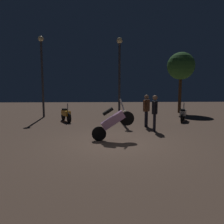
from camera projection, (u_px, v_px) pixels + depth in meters
ground_plane at (117, 143)px, 7.98m from camera, size 40.00×40.00×0.00m
motorcycle_pink_foreground at (113, 122)px, 8.25m from camera, size 1.66×0.37×1.63m
motorcycle_white_parked_left at (183, 114)px, 12.79m from camera, size 0.83×1.53×1.11m
motorcycle_orange_parked_right at (66, 114)px, 12.71m from camera, size 0.86×1.52×1.11m
person_rider_beside at (155, 110)px, 9.93m from camera, size 0.34×0.66×1.69m
person_bystander_far at (146, 108)px, 11.04m from camera, size 0.42×0.61×1.67m
streetlamp_near at (42, 67)px, 14.18m from camera, size 0.36×0.36×5.38m
streetlamp_far at (119, 68)px, 13.21m from camera, size 0.36×0.36×5.07m
tree_left_bg at (181, 66)px, 16.52m from camera, size 2.12×2.12×4.73m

